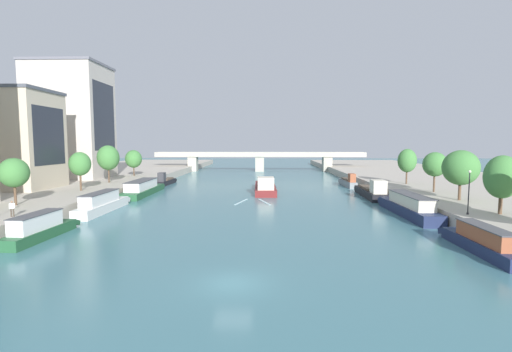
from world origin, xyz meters
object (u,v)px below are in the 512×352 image
Objects in this scene: moored_boat_left_upstream at (102,203)px; bridge_far at (260,159)px; moored_boat_left_downstream at (143,188)px; person_on_quay at (12,208)px; tree_left_nearest at (134,159)px; tree_right_by_lamp at (435,164)px; tree_right_end_of_row at (407,161)px; lamppost_right_bank at (469,190)px; moored_boat_right_near at (408,206)px; tree_right_distant at (502,177)px; tree_right_midway at (461,168)px; moored_boat_left_near at (40,228)px; barge_midriver at (265,187)px; tree_left_by_lamp at (80,164)px; tree_left_far at (108,158)px; moored_boat_right_lone at (482,241)px; moored_boat_left_second at (166,181)px; moored_boat_right_downstream at (348,182)px; tree_left_past_mid at (14,173)px; moored_boat_right_far at (372,191)px.

bridge_far is (19.76, 70.84, 2.92)m from moored_boat_left_upstream.
moored_boat_left_downstream is 10.43× the size of person_on_quay.
tree_left_nearest is 0.97× the size of tree_right_by_lamp.
bridge_far is at bearing 118.42° from tree_right_end_of_row.
tree_left_nearest is at bearing 139.80° from lamppost_right_bank.
tree_left_nearest is 45.98m from person_on_quay.
tree_right_by_lamp is (7.54, 9.76, 4.76)m from moored_boat_right_near.
tree_right_distant is at bearing -49.83° from moored_boat_right_near.
moored_boat_left_upstream is 47.41m from tree_right_midway.
moored_boat_left_near is 0.59× the size of moored_boat_left_downstream.
moored_boat_left_upstream is (-21.73, -20.80, 0.19)m from barge_midriver.
tree_left_by_lamp is at bearing 160.49° from lamppost_right_bank.
tree_right_end_of_row is 60.22m from person_on_quay.
tree_left_far is at bearing 93.30° from tree_left_by_lamp.
moored_boat_left_downstream is 2.65× the size of tree_right_end_of_row.
tree_right_by_lamp is at bearing 87.54° from tree_right_midway.
moored_boat_right_lone is at bearing -28.61° from tree_left_by_lamp.
tree_left_by_lamp is at bearing -168.62° from tree_right_end_of_row.
moored_boat_left_second is (-0.19, 15.65, -0.27)m from moored_boat_left_downstream.
tree_right_end_of_row is (7.64, 36.70, 4.98)m from moored_boat_right_lone.
moored_boat_right_downstream is at bearing 44.07° from person_on_quay.
tree_left_far is 32.62m from person_on_quay.
moored_boat_left_near is at bearing -162.43° from moored_boat_right_near.
tree_left_by_lamp is 0.95× the size of tree_right_end_of_row.
moored_boat_right_lone is 9.10m from lamppost_right_bank.
tree_left_far reaches higher than tree_right_end_of_row.
tree_left_far is at bearing 89.32° from tree_left_past_mid.
tree_right_by_lamp is 3.74× the size of person_on_quay.
tree_left_far is at bearing -118.65° from bridge_far.
barge_midriver is at bearing 125.23° from lamppost_right_bank.
moored_boat_right_downstream is 59.01m from tree_left_past_mid.
tree_right_midway reaches higher than lamppost_right_bank.
tree_right_distant is (54.52, -42.84, 0.03)m from tree_left_nearest.
tree_left_nearest is at bearing 165.55° from tree_right_end_of_row.
tree_left_nearest reaches higher than moored_boat_right_lone.
moored_boat_right_downstream is at bearing 48.24° from moored_boat_left_near.
tree_right_distant is at bearing -10.99° from moored_boat_left_upstream.
moored_boat_right_near is (40.27, -33.35, 0.33)m from moored_boat_left_second.
barge_midriver is 40.79m from moored_boat_left_near.
lamppost_right_bank is at bearing -69.27° from moored_boat_right_near.
tree_left_far is 13.57m from tree_left_nearest.
moored_boat_right_far is 0.21× the size of bridge_far.
tree_right_end_of_row is at bearing 11.38° from tree_left_by_lamp.
moored_boat_left_second reaches higher than moored_boat_right_lone.
tree_right_by_lamp is 68.30m from bridge_far.
tree_left_by_lamp is at bearing -155.37° from moored_boat_right_downstream.
tree_left_by_lamp is (-47.08, 25.68, 4.92)m from moored_boat_right_lone.
moored_boat_left_upstream is 2.09× the size of tree_right_end_of_row.
moored_boat_right_lone is at bearing -128.78° from tree_right_distant.
bridge_far is 85.99m from person_on_quay.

